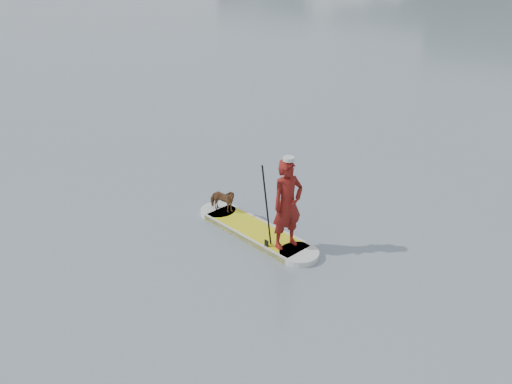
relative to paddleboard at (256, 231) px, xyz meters
The scene contains 6 objects.
ground 3.67m from the paddleboard, 74.40° to the left, with size 140.00×140.00×0.00m, color slate.
paddleboard is the anchor object (origin of this frame).
paddler 1.33m from the paddleboard, 11.40° to the right, with size 0.68×0.44×1.86m, color maroon.
white_cap 2.15m from the paddleboard, 11.40° to the right, with size 0.22×0.22×0.07m, color silver.
dog 1.15m from the paddleboard, 168.60° to the left, with size 0.30×0.67×0.56m, color brown.
paddle 1.03m from the paddleboard, 37.93° to the right, with size 0.10×0.30×2.00m.
Camera 1 is at (5.07, -12.14, 6.18)m, focal length 40.00 mm.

